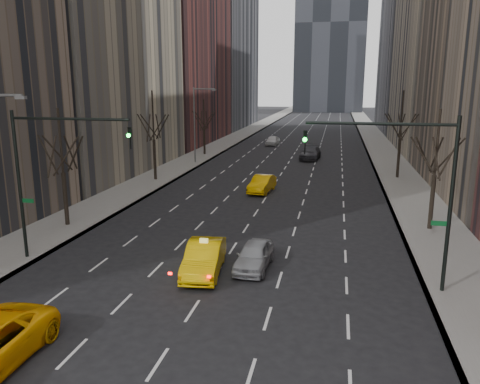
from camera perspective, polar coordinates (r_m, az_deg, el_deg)
The scene contains 16 objects.
sidewalk_left at distance 82.07m, azimuth -1.04°, elevation 6.39°, with size 4.50×320.00×0.15m, color slate.
sidewalk_right at distance 80.35m, azimuth 16.36°, elevation 5.73°, with size 4.50×320.00×0.15m, color slate.
bld_left_far at distance 81.26m, azimuth -8.64°, elevation 21.70°, with size 14.00×28.00×44.00m, color brown.
tree_lw_b at distance 33.23m, azimuth -20.75°, elevation 2.20°, with size 3.36×3.50×7.82m.
tree_lw_c at distance 47.31m, azimuth -10.44°, elevation 6.18°, with size 3.36×3.50×8.74m.
tree_lw_d at distance 64.30m, azimuth -4.39°, elevation 7.67°, with size 3.36×3.50×7.36m.
tree_rw_b at distance 32.66m, azimuth 22.61°, elevation 1.87°, with size 3.36×3.50×7.82m.
tree_rw_c at distance 50.22m, azimuth 18.92°, elevation 6.08°, with size 3.36×3.50×8.74m.
traffic_mast_left at distance 26.43m, azimuth -22.62°, elevation 3.37°, with size 6.69×0.39×8.00m.
traffic_mast_right at distance 22.15m, azimuth 20.33°, elevation 1.89°, with size 6.69×0.39×8.00m.
streetlight_far at distance 57.12m, azimuth -5.25°, elevation 9.06°, with size 2.83×0.22×9.00m.
taxi_sedan at distance 24.16m, azimuth -4.39°, elevation -8.00°, with size 1.71×4.91×1.62m, color #E4B504.
silver_sedan_ahead at distance 24.73m, azimuth 1.72°, elevation -7.75°, with size 1.63×4.06×1.38m, color gray.
far_taxi at distance 42.01m, azimuth 2.70°, elevation 1.00°, with size 1.57×4.51×1.49m, color #FFB705.
far_suv_grey at distance 61.35m, azimuth 8.58°, elevation 4.73°, with size 2.30×5.67×1.64m, color #303035.
far_car_white at distance 75.24m, azimuth 4.02°, elevation 6.27°, with size 1.74×4.32×1.47m, color silver.
Camera 1 is at (5.71, -9.54, 9.42)m, focal length 35.00 mm.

